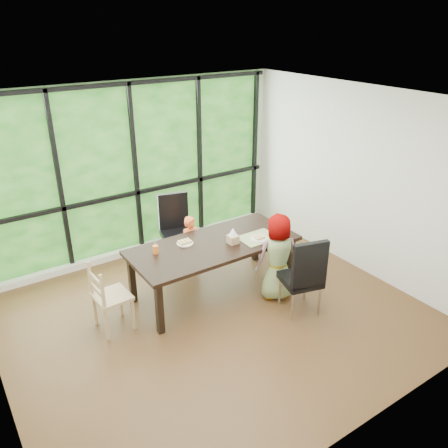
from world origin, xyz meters
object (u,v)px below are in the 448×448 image
Objects in this scene: chair_interior_leather at (301,274)px; child_older at (279,256)px; chair_end_beech at (112,296)px; child_toddler at (192,246)px; chair_window_leather at (177,231)px; plate_near at (259,238)px; green_cup at (279,231)px; dining_table at (214,268)px; plate_far at (185,243)px; orange_cup at (156,250)px; tissue_box at (233,239)px.

child_older reaches higher than chair_interior_leather.
chair_end_beech is (-2.13, 1.00, -0.09)m from chair_interior_leather.
chair_end_beech is at bearing -154.11° from child_toddler.
child_older is at bearing -73.91° from chair_interior_leather.
chair_window_leather is 1.77m from chair_end_beech.
plate_near is 0.31m from green_cup.
chair_end_beech is (-1.46, 0.01, 0.08)m from dining_table.
plate_far is at bearing -82.71° from chair_end_beech.
plate_far is 0.45m from orange_cup.
orange_cup is (0.69, 0.18, 0.36)m from chair_end_beech.
chair_end_beech is 2.21m from child_older.
plate_far reaches higher than dining_table.
chair_window_leather is at bearing 69.23° from plate_far.
chair_end_beech is 3.76× the size of plate_near.
child_older reaches higher than plate_near.
chair_window_leather is 7.91× the size of green_cup.
child_toddler is 0.59m from plate_far.
green_cup is 0.69m from tissue_box.
chair_interior_leather reaches higher than dining_table.
tissue_box is at bearing -64.16° from chair_window_leather.
chair_window_leather is at bearing 115.59° from plate_near.
plate_near is (2.04, -0.24, 0.31)m from chair_end_beech.
plate_near is (0.60, -1.25, 0.22)m from chair_window_leather.
plate_far is at bearing 147.15° from dining_table.
child_toddler reaches higher than chair_end_beech.
chair_interior_leather is 1.20× the size of chair_end_beech.
dining_table is 9.48× the size of plate_near.
orange_cup is 1.04m from tissue_box.
dining_table is 1.21m from chair_interior_leather.
child_toddler is (-0.68, 1.60, -0.08)m from chair_interior_leather.
plate_far is at bearing 3.23° from orange_cup.
plate_far is 0.64m from tissue_box.
child_toddler is (1.46, 0.60, 0.01)m from chair_end_beech.
orange_cup is at bearing 166.63° from dining_table.
plate_near is at bearing -25.83° from plate_far.
chair_window_leather is 1.73m from child_older.
chair_interior_leather is 7.91× the size of green_cup.
dining_table is at bearing 161.59° from green_cup.
child_toddler is 1.32m from green_cup.
dining_table is at bearing -74.87° from chair_window_leather.
chair_end_beech is 4.05× the size of plate_far.
dining_table is 0.91m from child_older.
orange_cup is (-0.77, -0.42, 0.35)m from child_toddler.
chair_window_leather is at bearing 124.34° from green_cup.
chair_end_beech is at bearing 173.34° from plate_near.
chair_window_leather reaches higher than dining_table.
chair_interior_leather reaches higher than orange_cup.
orange_cup is at bearing 162.96° from plate_near.
plate_far is at bearing -18.92° from child_older.
child_toddler is 3.81× the size of plate_near.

